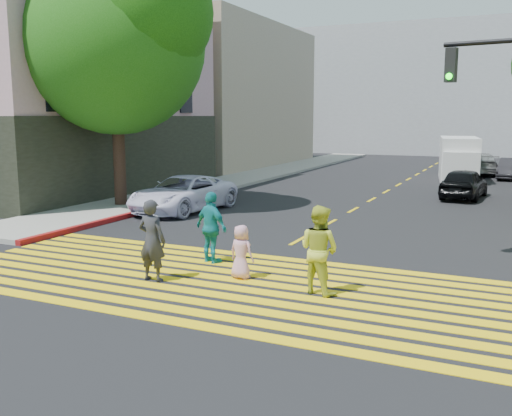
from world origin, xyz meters
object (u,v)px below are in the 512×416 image
Objects in this scene: tree_left at (117,34)px; pedestrian_child at (241,252)px; dark_car_parked at (511,169)px; pedestrian_woman at (319,250)px; silver_car at (480,164)px; pedestrian_man at (152,240)px; white_sedan at (183,194)px; white_van at (459,160)px; pedestrian_extra at (211,228)px; dark_car_near at (464,183)px.

tree_left reaches higher than pedestrian_child.
tree_left reaches higher than dark_car_parked.
pedestrian_woman reaches higher than silver_car.
pedestrian_man reaches higher than dark_car_parked.
white_sedan is 17.43m from white_van.
white_sedan is (-7.96, 7.54, -0.24)m from pedestrian_woman.
pedestrian_extra is at bearing -100.92° from dark_car_parked.
pedestrian_extra is 0.45× the size of dark_car_near.
tree_left is 5.57× the size of pedestrian_extra.
pedestrian_extra is 26.29m from silver_car.
pedestrian_extra is (-3.18, 1.21, -0.02)m from pedestrian_woman.
pedestrian_man is at bearing 98.05° from pedestrian_extra.
pedestrian_woman is 1.50× the size of pedestrian_child.
pedestrian_man is at bearing -48.71° from tree_left.
pedestrian_man is 1.49× the size of pedestrian_child.
silver_car is (4.57, 25.89, -0.22)m from pedestrian_extra.
pedestrian_man reaches higher than silver_car.
white_sedan is at bearing -24.58° from pedestrian_woman.
pedestrian_child is at bearing 73.49° from silver_car.
pedestrian_woman reaches higher than pedestrian_extra.
pedestrian_extra reaches higher than silver_car.
white_sedan is (-4.78, 6.33, -0.21)m from pedestrian_extra.
silver_car is (1.39, 27.09, -0.24)m from pedestrian_woman.
tree_left is 12.61m from pedestrian_child.
dark_car_near is at bearing -87.06° from pedestrian_extra.
white_van is (8.49, 15.21, 0.47)m from white_sedan.
tree_left is 2.04× the size of white_sedan.
tree_left is 23.97m from silver_car.
dark_car_near is at bearing 35.35° from tree_left.
dark_car_near is at bearing 80.77° from silver_car.
pedestrian_child is 0.25× the size of white_sedan.
tree_left reaches higher than pedestrian_extra.
white_van is at bearing -72.47° from pedestrian_woman.
dark_car_near reaches higher than dark_car_parked.
dark_car_parked is (1.83, -2.09, -0.07)m from silver_car.
dark_car_near is at bearing -92.82° from pedestrian_child.
pedestrian_child is at bearing -97.57° from dark_car_parked.
dark_car_parked is (6.82, 25.70, -0.31)m from pedestrian_man.
pedestrian_child is 0.26× the size of silver_car.
pedestrian_woman is at bearing -93.21° from dark_car_parked.
pedestrian_woman is 1.94m from pedestrian_child.
pedestrian_child reaches higher than dark_car_parked.
pedestrian_child is 0.23× the size of white_van.
tree_left is at bearing 49.60° from silver_car.
silver_car is 0.86× the size of white_van.
dark_car_parked is at bearing 52.37° from tree_left.
tree_left is at bearing -123.51° from dark_car_parked.
dark_car_parked is (11.17, 17.47, -0.08)m from white_sedan.
pedestrian_extra reaches higher than dark_car_parked.
dark_car_parked is (5.12, 24.74, -0.01)m from pedestrian_child.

